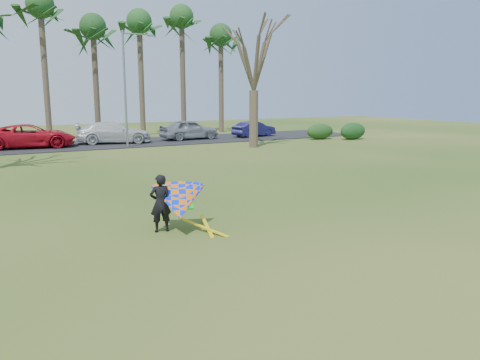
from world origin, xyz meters
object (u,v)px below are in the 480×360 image
streetlight (127,83)px  car_5 (254,129)px  kite_flyer (177,202)px  car_2 (31,136)px  bare_tree_right (254,52)px  car_3 (114,133)px  car_4 (189,129)px

streetlight → car_5: size_ratio=2.00×
car_5 → kite_flyer: kite_flyer is taller
car_2 → kite_flyer: 23.64m
bare_tree_right → car_2: bare_tree_right is taller
car_2 → car_5: car_2 is taller
car_2 → car_3: (5.79, 0.25, -0.02)m
car_5 → bare_tree_right: bearing=138.3°
bare_tree_right → kite_flyer: bare_tree_right is taller
streetlight → car_2: size_ratio=1.36×
streetlight → car_5: 12.64m
bare_tree_right → car_3: bare_tree_right is taller
bare_tree_right → car_3: bearing=139.5°
streetlight → car_2: 7.63m
bare_tree_right → streetlight: size_ratio=1.15×
car_2 → car_4: (11.97, 0.21, 0.00)m
car_4 → kite_flyer: 25.99m
car_2 → streetlight: bearing=-107.0°
bare_tree_right → car_4: (-2.02, 6.95, -5.69)m
car_2 → car_3: car_2 is taller
car_4 → car_5: (5.97, -0.37, -0.16)m
streetlight → car_2: (-6.15, 2.74, -3.59)m
streetlight → car_3: bearing=96.8°
streetlight → kite_flyer: bearing=-102.5°
bare_tree_right → car_5: (3.95, 6.58, -5.85)m
bare_tree_right → car_4: 9.21m
car_2 → car_3: size_ratio=1.07×
streetlight → car_4: size_ratio=1.66×
bare_tree_right → car_4: bearing=106.2°
car_4 → car_3: bearing=86.1°
car_3 → car_4: bearing=-79.0°
car_3 → car_5: (12.15, -0.41, -0.14)m
car_2 → kite_flyer: (1.54, -23.59, -0.03)m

